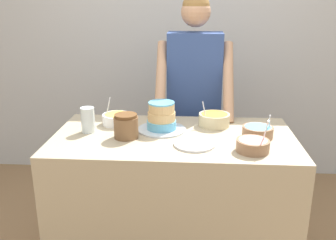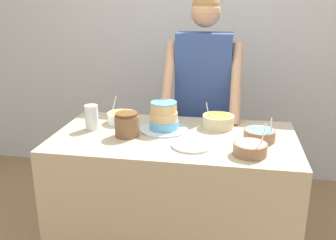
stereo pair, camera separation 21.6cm
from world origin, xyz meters
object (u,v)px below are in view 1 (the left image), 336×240
object	(u,v)px
frosting_bowl_yellow	(117,119)
frosting_bowl_pink	(253,145)
frosting_bowl_blue	(258,131)
drinking_glass	(88,120)
person_baker	(194,89)
cake	(162,118)
ceramic_plate	(194,144)
stoneware_jar	(126,126)
frosting_bowl_orange	(214,119)

from	to	relation	value
frosting_bowl_yellow	frosting_bowl_pink	size ratio (longest dim) A/B	1.04
frosting_bowl_blue	drinking_glass	xyz separation A→B (m)	(-1.01, 0.02, 0.04)
person_baker	cake	bearing A→B (deg)	-111.16
person_baker	frosting_bowl_pink	size ratio (longest dim) A/B	9.49
frosting_bowl_pink	ceramic_plate	size ratio (longest dim) A/B	0.79
person_baker	frosting_bowl_pink	world-z (taller)	person_baker
frosting_bowl_blue	stoneware_jar	bearing A→B (deg)	-175.77
frosting_bowl_orange	stoneware_jar	distance (m)	0.58
frosting_bowl_blue	drinking_glass	size ratio (longest dim) A/B	1.17
frosting_bowl_orange	ceramic_plate	xyz separation A→B (m)	(-0.12, -0.34, -0.04)
frosting_bowl_orange	frosting_bowl_blue	size ratio (longest dim) A/B	1.09
frosting_bowl_orange	ceramic_plate	size ratio (longest dim) A/B	0.86
frosting_bowl_blue	ceramic_plate	bearing A→B (deg)	-157.75
drinking_glass	stoneware_jar	bearing A→B (deg)	-17.85
cake	frosting_bowl_blue	size ratio (longest dim) A/B	1.66
frosting_bowl_yellow	drinking_glass	bearing A→B (deg)	-132.54
frosting_bowl_orange	frosting_bowl_blue	bearing A→B (deg)	-38.46
person_baker	drinking_glass	xyz separation A→B (m)	(-0.64, -0.57, -0.07)
person_baker	cake	size ratio (longest dim) A/B	5.74
frosting_bowl_blue	stoneware_jar	size ratio (longest dim) A/B	1.26
frosting_bowl_pink	stoneware_jar	xyz separation A→B (m)	(-0.71, 0.16, 0.03)
cake	stoneware_jar	bearing A→B (deg)	-143.96
cake	frosting_bowl_orange	bearing A→B (deg)	18.32
person_baker	drinking_glass	world-z (taller)	person_baker
frosting_bowl_yellow	drinking_glass	xyz separation A→B (m)	(-0.15, -0.16, 0.04)
frosting_bowl_orange	frosting_bowl_pink	world-z (taller)	frosting_bowl_pink
person_baker	frosting_bowl_orange	bearing A→B (deg)	-71.97
frosting_bowl_orange	drinking_glass	xyz separation A→B (m)	(-0.77, -0.17, 0.03)
frosting_bowl_yellow	drinking_glass	world-z (taller)	frosting_bowl_yellow
person_baker	stoneware_jar	bearing A→B (deg)	-121.06
frosting_bowl_blue	stoneware_jar	world-z (taller)	frosting_bowl_blue
frosting_bowl_yellow	frosting_bowl_blue	distance (m)	0.89
frosting_bowl_yellow	frosting_bowl_blue	xyz separation A→B (m)	(0.87, -0.18, -0.00)
person_baker	frosting_bowl_yellow	xyz separation A→B (m)	(-0.49, -0.41, -0.11)
frosting_bowl_orange	stoneware_jar	xyz separation A→B (m)	(-0.52, -0.25, 0.03)
frosting_bowl_orange	frosting_bowl_yellow	world-z (taller)	frosting_bowl_yellow
frosting_bowl_orange	drinking_glass	distance (m)	0.79
frosting_bowl_blue	stoneware_jar	xyz separation A→B (m)	(-0.77, -0.06, 0.03)
frosting_bowl_yellow	stoneware_jar	xyz separation A→B (m)	(0.10, -0.24, 0.03)
frosting_bowl_pink	ceramic_plate	bearing A→B (deg)	168.14
frosting_bowl_pink	frosting_bowl_blue	bearing A→B (deg)	74.61
frosting_bowl_blue	frosting_bowl_yellow	bearing A→B (deg)	168.22
cake	frosting_bowl_yellow	xyz separation A→B (m)	(-0.30, 0.10, -0.04)
frosting_bowl_yellow	ceramic_plate	xyz separation A→B (m)	(0.50, -0.33, -0.03)
frosting_bowl_blue	person_baker	bearing A→B (deg)	122.19
frosting_bowl_pink	drinking_glass	world-z (taller)	frosting_bowl_pink
frosting_bowl_yellow	person_baker	bearing A→B (deg)	39.91
frosting_bowl_orange	stoneware_jar	size ratio (longest dim) A/B	1.38
person_baker	frosting_bowl_blue	bearing A→B (deg)	-57.81
frosting_bowl_yellow	ceramic_plate	bearing A→B (deg)	-33.57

